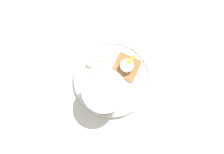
# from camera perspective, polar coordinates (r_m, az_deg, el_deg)

# --- Properties ---
(ground_plane) EXTENTS (1.20, 1.20, 0.02)m
(ground_plane) POSITION_cam_1_polar(r_m,az_deg,el_deg) (0.63, -0.00, -0.79)
(ground_plane) COLOR beige
(ground_plane) RESTS_ON ground
(plate) EXTENTS (0.27, 0.27, 0.02)m
(plate) POSITION_cam_1_polar(r_m,az_deg,el_deg) (0.62, -0.00, -0.45)
(plate) COLOR white
(plate) RESTS_ON ground_plane
(oatmeal_bowl) EXTENTS (0.14, 0.14, 0.07)m
(oatmeal_bowl) POSITION_cam_1_polar(r_m,az_deg,el_deg) (0.57, -2.43, -4.91)
(oatmeal_bowl) COLOR white
(oatmeal_bowl) RESTS_ON plate
(toast_slice) EXTENTS (0.10, 0.10, 0.01)m
(toast_slice) POSITION_cam_1_polar(r_m,az_deg,el_deg) (0.62, 4.74, 3.23)
(toast_slice) COLOR brown
(toast_slice) RESTS_ON plate
(poached_egg) EXTENTS (0.05, 0.08, 0.03)m
(poached_egg) POSITION_cam_1_polar(r_m,az_deg,el_deg) (0.60, 4.99, 3.91)
(poached_egg) COLOR white
(poached_egg) RESTS_ON toast_slice
(banana_slice_front) EXTENTS (0.04, 0.04, 0.02)m
(banana_slice_front) POSITION_cam_1_polar(r_m,az_deg,el_deg) (0.63, -7.05, 4.62)
(banana_slice_front) COLOR #F3EEC0
(banana_slice_front) RESTS_ON plate
(banana_slice_left) EXTENTS (0.04, 0.04, 0.02)m
(banana_slice_left) POSITION_cam_1_polar(r_m,az_deg,el_deg) (0.62, -2.90, 4.27)
(banana_slice_left) COLOR beige
(banana_slice_left) RESTS_ON plate
(banana_slice_back) EXTENTS (0.04, 0.04, 0.02)m
(banana_slice_back) POSITION_cam_1_polar(r_m,az_deg,el_deg) (0.62, -5.63, 2.05)
(banana_slice_back) COLOR #EFECB5
(banana_slice_back) RESTS_ON plate
(banana_slice_right) EXTENTS (0.03, 0.03, 0.01)m
(banana_slice_right) POSITION_cam_1_polar(r_m,az_deg,el_deg) (0.63, -4.38, 6.46)
(banana_slice_right) COLOR beige
(banana_slice_right) RESTS_ON plate
(banana_slice_inner) EXTENTS (0.04, 0.04, 0.01)m
(banana_slice_inner) POSITION_cam_1_polar(r_m,az_deg,el_deg) (0.63, -1.38, 5.88)
(banana_slice_inner) COLOR beige
(banana_slice_inner) RESTS_ON plate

